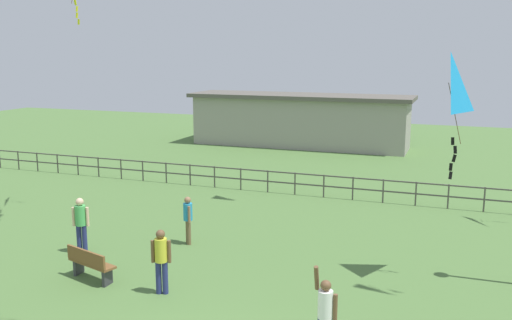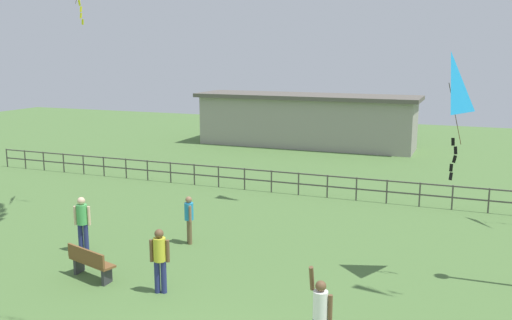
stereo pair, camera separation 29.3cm
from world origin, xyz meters
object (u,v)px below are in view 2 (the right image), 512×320
(park_bench, at_px, (90,262))
(person_3, at_px, (189,217))
(kite_3, at_px, (449,87))
(person_1, at_px, (82,220))
(person_0, at_px, (320,312))
(person_4, at_px, (160,256))

(park_bench, height_order, person_3, person_3)
(park_bench, xyz_separation_m, kite_3, (8.44, 3.41, 4.54))
(person_1, bearing_deg, person_0, -20.89)
(park_bench, xyz_separation_m, person_3, (1.09, 3.41, 0.40))
(person_0, relative_size, person_4, 1.12)
(park_bench, height_order, kite_3, kite_3)
(person_1, distance_m, kite_3, 10.88)
(person_3, distance_m, kite_3, 8.44)
(park_bench, relative_size, person_3, 1.03)
(person_1, relative_size, kite_3, 0.53)
(park_bench, bearing_deg, person_0, -12.58)
(person_0, bearing_deg, kite_3, 69.12)
(park_bench, bearing_deg, person_4, -1.89)
(person_0, height_order, person_1, person_0)
(person_1, height_order, kite_3, kite_3)
(person_3, bearing_deg, park_bench, -107.71)
(person_0, bearing_deg, person_4, 162.45)
(person_4, bearing_deg, kite_3, 29.04)
(person_1, height_order, person_3, person_1)
(person_1, distance_m, person_3, 3.15)
(person_3, xyz_separation_m, person_4, (1.07, -3.48, 0.08))
(park_bench, xyz_separation_m, person_4, (2.16, -0.07, 0.48))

